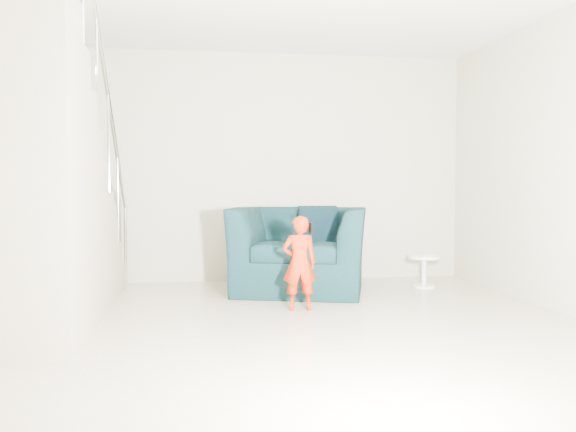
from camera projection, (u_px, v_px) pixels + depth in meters
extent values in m
plane|color=tan|center=(292.00, 337.00, 4.60)|extent=(5.50, 5.50, 0.00)
plane|color=#BAB497|center=(256.00, 167.00, 7.25)|extent=(5.00, 0.00, 5.00)
plane|color=#BAB497|center=(433.00, 118.00, 1.81)|extent=(5.00, 0.00, 5.00)
imported|color=black|center=(300.00, 249.00, 6.53)|extent=(1.68, 1.56, 0.90)
imported|color=#A91505|center=(299.00, 263.00, 5.55)|extent=(0.32, 0.22, 0.86)
cylinder|color=white|center=(424.00, 257.00, 6.78)|extent=(0.36, 0.36, 0.04)
cylinder|color=white|center=(424.00, 273.00, 6.78)|extent=(0.05, 0.05, 0.33)
cylinder|color=white|center=(424.00, 286.00, 6.79)|extent=(0.25, 0.25, 0.03)
cube|color=#ADA089|center=(77.00, 278.00, 6.62)|extent=(1.00, 0.30, 0.27)
cube|color=#ADA089|center=(71.00, 269.00, 6.32)|extent=(1.00, 0.30, 0.54)
cube|color=#ADA089|center=(65.00, 260.00, 6.02)|extent=(1.00, 0.30, 0.81)
cube|color=#ADA089|center=(58.00, 249.00, 5.71)|extent=(1.00, 0.30, 1.08)
cube|color=#ADA089|center=(50.00, 238.00, 5.41)|extent=(1.00, 0.30, 1.35)
cube|color=#ADA089|center=(41.00, 225.00, 5.10)|extent=(1.00, 0.30, 1.62)
cube|color=#ADA089|center=(31.00, 210.00, 4.80)|extent=(1.00, 0.30, 1.89)
cube|color=#ADA089|center=(19.00, 194.00, 4.50)|extent=(1.00, 0.30, 2.16)
cube|color=#ADA089|center=(6.00, 175.00, 4.19)|extent=(1.00, 0.30, 2.43)
cylinder|color=silver|center=(102.00, 57.00, 5.25)|extent=(0.04, 3.03, 2.73)
cylinder|color=silver|center=(126.00, 242.00, 6.82)|extent=(0.04, 0.04, 1.00)
cube|color=black|center=(317.00, 225.00, 6.80)|extent=(0.44, 0.21, 0.43)
cube|color=black|center=(242.00, 239.00, 6.50)|extent=(0.05, 0.47, 0.52)
cube|color=black|center=(311.00, 228.00, 5.52)|extent=(0.04, 0.05, 0.10)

